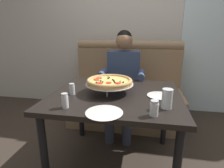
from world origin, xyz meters
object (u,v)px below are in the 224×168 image
(pizza, at_px, (109,82))
(patio_chair, at_px, (208,70))
(plate_near_left, at_px, (160,95))
(drinking_glass, at_px, (167,100))
(shaker_pepper_flakes, at_px, (65,102))
(shaker_oregano, at_px, (154,109))
(dining_table, at_px, (116,102))
(booth_bench, at_px, (126,93))
(diner_main, at_px, (123,77))
(plate_near_right, at_px, (104,112))
(shaker_parmesan, at_px, (72,90))

(pizza, height_order, patio_chair, pizza)
(plate_near_left, height_order, drinking_glass, drinking_glass)
(shaker_pepper_flakes, bearing_deg, shaker_oregano, -1.77)
(dining_table, relative_size, pizza, 2.65)
(booth_bench, distance_m, plate_near_left, 1.09)
(diner_main, xyz_separation_m, shaker_pepper_flakes, (-0.29, -1.07, 0.07))
(plate_near_right, distance_m, drinking_glass, 0.46)
(shaker_oregano, bearing_deg, dining_table, 129.13)
(pizza, height_order, plate_near_left, pizza)
(shaker_oregano, distance_m, plate_near_right, 0.33)
(diner_main, distance_m, patio_chair, 2.17)
(dining_table, height_order, diner_main, diner_main)
(diner_main, distance_m, plate_near_right, 1.11)
(booth_bench, height_order, pizza, booth_bench)
(diner_main, xyz_separation_m, plate_near_right, (0.01, -1.11, 0.03))
(booth_bench, relative_size, drinking_glass, 10.55)
(patio_chair, bearing_deg, plate_near_right, -118.83)
(shaker_oregano, xyz_separation_m, drinking_glass, (0.09, 0.14, 0.02))
(booth_bench, bearing_deg, plate_near_left, -68.36)
(diner_main, xyz_separation_m, shaker_oregano, (0.34, -1.09, 0.07))
(shaker_parmesan, distance_m, shaker_pepper_flakes, 0.29)
(booth_bench, relative_size, patio_chair, 1.77)
(dining_table, height_order, shaker_pepper_flakes, shaker_pepper_flakes)
(drinking_glass, bearing_deg, plate_near_right, -159.21)
(drinking_glass, bearing_deg, dining_table, 148.76)
(shaker_oregano, height_order, plate_near_left, shaker_oregano)
(patio_chair, bearing_deg, shaker_pepper_flakes, -123.87)
(pizza, bearing_deg, patio_chair, 55.99)
(shaker_oregano, height_order, shaker_pepper_flakes, shaker_pepper_flakes)
(pizza, bearing_deg, plate_near_left, -1.77)
(pizza, bearing_deg, drinking_glass, -29.45)
(diner_main, xyz_separation_m, pizza, (-0.04, -0.68, 0.12))
(booth_bench, bearing_deg, shaker_pepper_flakes, -103.09)
(shaker_oregano, bearing_deg, shaker_pepper_flakes, 178.23)
(patio_chair, bearing_deg, diner_main, -133.31)
(dining_table, distance_m, shaker_oregano, 0.52)
(pizza, distance_m, shaker_oregano, 0.56)
(shaker_oregano, xyz_separation_m, plate_near_left, (0.06, 0.39, -0.04))
(diner_main, bearing_deg, drinking_glass, -65.39)
(dining_table, height_order, plate_near_left, plate_near_left)
(plate_near_right, relative_size, drinking_glass, 1.79)
(shaker_parmesan, bearing_deg, diner_main, 66.01)
(booth_bench, bearing_deg, drinking_glass, -71.25)
(booth_bench, distance_m, shaker_parmesan, 1.18)
(dining_table, bearing_deg, drinking_glass, -31.24)
(dining_table, xyz_separation_m, drinking_glass, (0.41, -0.25, 0.15))
(shaker_pepper_flakes, height_order, plate_near_right, shaker_pepper_flakes)
(dining_table, distance_m, patio_chair, 2.71)
(shaker_parmesan, xyz_separation_m, plate_near_left, (0.75, 0.09, -0.03))
(booth_bench, xyz_separation_m, shaker_parmesan, (-0.37, -1.05, 0.38))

